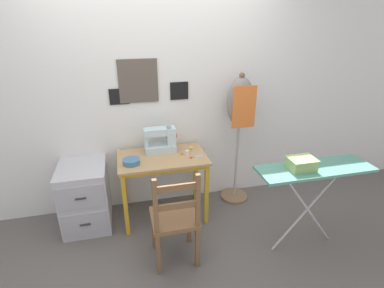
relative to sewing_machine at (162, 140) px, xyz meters
The scene contains 14 objects.
ground_plane 0.94m from the sewing_machine, 92.55° to the right, with size 14.00×14.00×0.00m, color #5B5651.
wall_back 0.48m from the sewing_machine, 94.86° to the left, with size 10.00×0.07×2.55m.
sewing_table 0.27m from the sewing_machine, 97.30° to the right, with size 0.90×0.54×0.72m.
sewing_machine is the anchor object (origin of this frame).
fabric_bowl 0.41m from the sewing_machine, 146.68° to the right, with size 0.17×0.17×0.05m.
scissors 0.39m from the sewing_machine, 36.60° to the right, with size 0.14×0.06×0.01m.
thread_spool_near_machine 0.26m from the sewing_machine, 37.11° to the right, with size 0.03×0.03×0.04m.
thread_spool_mid_table 0.29m from the sewing_machine, 27.84° to the right, with size 0.04×0.04×0.04m.
thread_spool_far_edge 0.33m from the sewing_machine, ahead, with size 0.04×0.04×0.04m.
wooden_chair 0.90m from the sewing_machine, 91.37° to the right, with size 0.40×0.38×0.93m.
filing_cabinet 0.97m from the sewing_machine, behind, with size 0.47×0.56×0.68m.
dress_form 0.89m from the sewing_machine, ahead, with size 0.32×0.32×1.51m.
ironing_board 1.51m from the sewing_machine, 36.75° to the right, with size 1.02×0.32×0.85m.
storage_box 1.39m from the sewing_machine, 40.18° to the right, with size 0.23×0.18×0.10m.
Camera 1 is at (-0.35, -2.47, 2.07)m, focal length 28.00 mm.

